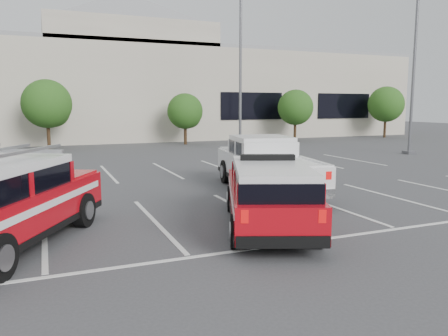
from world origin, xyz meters
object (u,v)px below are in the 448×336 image
Objects in this scene: white_pickup at (265,170)px; ladder_suv at (0,210)px; light_pole_right at (414,70)px; light_pole_mid at (240,73)px; tree_mid_right at (186,112)px; tree_right at (296,109)px; tree_mid_left at (48,106)px; fire_chief_suv at (269,199)px; tree_far_right at (386,106)px; convention_building at (104,87)px.

ladder_suv reaches higher than white_pickup.
white_pickup is (-14.06, -7.29, -4.41)m from light_pole_right.
light_pole_mid reaches higher than white_pickup.
tree_mid_right is at bearing 90.73° from white_pickup.
tree_right is at bearing 94.31° from light_pole_right.
tree_mid_left is 0.74× the size of white_pickup.
fire_chief_suv is (-7.21, -17.54, -4.45)m from light_pole_mid.
light_pole_right is 1.76× the size of ladder_suv.
tree_far_right is 0.47× the size of light_pole_right.
tree_far_right is at bearing 64.74° from fire_chief_suv.
light_pole_mid is at bearing -161.52° from tree_far_right.
fire_chief_suv is (-15.30, -23.59, -2.03)m from tree_right.
ladder_suv is at bearing -154.07° from light_pole_right.
convention_building is 15.04× the size of tree_mid_right.
tree_far_right is 0.83× the size of ladder_suv.
tree_mid_left is at bearing 180.00° from tree_mid_right.
light_pole_mid is 1.76× the size of ladder_suv.
light_pole_mid reaches higher than tree_right.
fire_chief_suv is (-5.30, -23.59, -1.76)m from tree_mid_right.
tree_mid_right is at bearing -180.00° from tree_right.
ladder_suv is (-1.32, -22.85, -2.18)m from tree_mid_left.
tree_far_right is 0.89× the size of fire_chief_suv.
light_pole_mid is (6.82, -15.86, 0.47)m from convention_building.
white_pickup is at bearing 84.94° from fire_chief_suv.
light_pole_right is 1.88× the size of fire_chief_suv.
tree_mid_left is 23.00m from ladder_suv.
tree_right is 0.91× the size of tree_far_right.
tree_far_right is 34.67m from fire_chief_suv.
convention_building is at bearing 103.44° from white_pickup.
white_pickup is at bearing -86.55° from convention_building.
tree_mid_right is at bearing 99.08° from fire_chief_suv.
tree_right reaches higher than ladder_suv.
tree_right is 10.38m from light_pole_mid.
light_pole_right reaches higher than fire_chief_suv.
ladder_suv is (-31.32, -22.85, -2.18)m from tree_far_right.
fire_chief_suv is 4.76m from white_pickup.
ladder_suv is (-8.17, -3.52, 0.09)m from white_pickup.
light_pole_right reaches higher than tree_mid_right.
convention_building reaches higher than white_pickup.
convention_building reaches higher than ladder_suv.
fire_chief_suv is at bearing -102.67° from tree_mid_right.
ladder_suv is (-11.32, -22.85, -1.64)m from tree_mid_right.
light_pole_right is at bearing -29.95° from tree_mid_left.
light_pole_mid is 10.82m from light_pole_right.
convention_building reaches higher than tree_far_right.
tree_mid_left is 0.47× the size of light_pole_mid.
tree_right is at bearing 36.77° from light_pole_mid.
light_pole_mid is (-18.09, -6.05, 2.14)m from tree_far_right.
convention_building is 17.27m from light_pole_mid.
convention_building is 29.47m from white_pickup.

